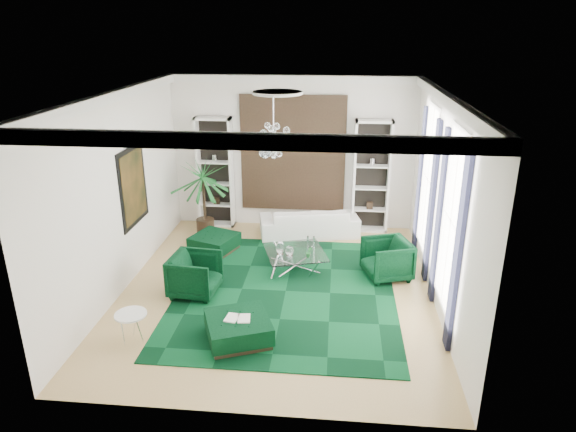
# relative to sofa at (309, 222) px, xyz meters

# --- Properties ---
(floor) EXTENTS (6.00, 7.00, 0.02)m
(floor) POSITION_rel_sofa_xyz_m (-0.46, -2.85, -0.36)
(floor) COLOR tan
(floor) RESTS_ON ground
(ceiling) EXTENTS (6.00, 7.00, 0.02)m
(ceiling) POSITION_rel_sofa_xyz_m (-0.46, -2.85, 3.46)
(ceiling) COLOR white
(ceiling) RESTS_ON ground
(wall_back) EXTENTS (6.00, 0.02, 3.80)m
(wall_back) POSITION_rel_sofa_xyz_m (-0.46, 0.66, 1.55)
(wall_back) COLOR white
(wall_back) RESTS_ON ground
(wall_front) EXTENTS (6.00, 0.02, 3.80)m
(wall_front) POSITION_rel_sofa_xyz_m (-0.46, -6.36, 1.55)
(wall_front) COLOR white
(wall_front) RESTS_ON ground
(wall_left) EXTENTS (0.02, 7.00, 3.80)m
(wall_left) POSITION_rel_sofa_xyz_m (-3.47, -2.85, 1.55)
(wall_left) COLOR white
(wall_left) RESTS_ON ground
(wall_right) EXTENTS (0.02, 7.00, 3.80)m
(wall_right) POSITION_rel_sofa_xyz_m (2.55, -2.85, 1.55)
(wall_right) COLOR white
(wall_right) RESTS_ON ground
(crown_molding) EXTENTS (6.00, 7.00, 0.18)m
(crown_molding) POSITION_rel_sofa_xyz_m (-0.46, -2.85, 3.35)
(crown_molding) COLOR white
(crown_molding) RESTS_ON ceiling
(ceiling_medallion) EXTENTS (0.90, 0.90, 0.05)m
(ceiling_medallion) POSITION_rel_sofa_xyz_m (-0.46, -2.55, 3.42)
(ceiling_medallion) COLOR white
(ceiling_medallion) RESTS_ON ceiling
(tapestry) EXTENTS (2.50, 0.06, 2.80)m
(tapestry) POSITION_rel_sofa_xyz_m (-0.46, 0.61, 1.55)
(tapestry) COLOR black
(tapestry) RESTS_ON wall_back
(shelving_left) EXTENTS (0.90, 0.38, 2.80)m
(shelving_left) POSITION_rel_sofa_xyz_m (-2.41, 0.46, 1.05)
(shelving_left) COLOR white
(shelving_left) RESTS_ON floor
(shelving_right) EXTENTS (0.90, 0.38, 2.80)m
(shelving_right) POSITION_rel_sofa_xyz_m (1.49, 0.46, 1.05)
(shelving_right) COLOR white
(shelving_right) RESTS_ON floor
(painting) EXTENTS (0.04, 1.30, 1.60)m
(painting) POSITION_rel_sofa_xyz_m (-3.43, -2.25, 1.50)
(painting) COLOR black
(painting) RESTS_ON wall_left
(window_near) EXTENTS (0.03, 1.10, 2.90)m
(window_near) POSITION_rel_sofa_xyz_m (2.53, -3.75, 1.55)
(window_near) COLOR white
(window_near) RESTS_ON wall_right
(curtain_near_a) EXTENTS (0.07, 0.30, 3.25)m
(curtain_near_a) POSITION_rel_sofa_xyz_m (2.49, -4.53, 1.30)
(curtain_near_a) COLOR black
(curtain_near_a) RESTS_ON floor
(curtain_near_b) EXTENTS (0.07, 0.30, 3.25)m
(curtain_near_b) POSITION_rel_sofa_xyz_m (2.49, -2.97, 1.30)
(curtain_near_b) COLOR black
(curtain_near_b) RESTS_ON floor
(window_far) EXTENTS (0.03, 1.10, 2.90)m
(window_far) POSITION_rel_sofa_xyz_m (2.53, -1.35, 1.55)
(window_far) COLOR white
(window_far) RESTS_ON wall_right
(curtain_far_a) EXTENTS (0.07, 0.30, 3.25)m
(curtain_far_a) POSITION_rel_sofa_xyz_m (2.49, -2.13, 1.30)
(curtain_far_a) COLOR black
(curtain_far_a) RESTS_ON floor
(curtain_far_b) EXTENTS (0.07, 0.30, 3.25)m
(curtain_far_b) POSITION_rel_sofa_xyz_m (2.49, -0.57, 1.30)
(curtain_far_b) COLOR black
(curtain_far_b) RESTS_ON floor
(rug) EXTENTS (4.20, 5.00, 0.02)m
(rug) POSITION_rel_sofa_xyz_m (-0.28, -2.95, -0.34)
(rug) COLOR black
(rug) RESTS_ON floor
(sofa) EXTENTS (2.54, 1.41, 0.70)m
(sofa) POSITION_rel_sofa_xyz_m (0.00, 0.00, 0.00)
(sofa) COLOR white
(sofa) RESTS_ON floor
(armchair_left) EXTENTS (0.98, 0.95, 0.81)m
(armchair_left) POSITION_rel_sofa_xyz_m (-2.01, -3.19, 0.06)
(armchair_left) COLOR black
(armchair_left) RESTS_ON floor
(armchair_right) EXTENTS (1.12, 1.10, 0.81)m
(armchair_right) POSITION_rel_sofa_xyz_m (1.71, -2.12, 0.06)
(armchair_right) COLOR black
(armchair_right) RESTS_ON floor
(coffee_table) EXTENTS (1.50, 1.50, 0.41)m
(coffee_table) POSITION_rel_sofa_xyz_m (-0.18, -1.95, -0.14)
(coffee_table) COLOR white
(coffee_table) RESTS_ON floor
(ottoman_side) EXTENTS (1.16, 1.16, 0.40)m
(ottoman_side) POSITION_rel_sofa_xyz_m (-2.10, -1.21, -0.15)
(ottoman_side) COLOR black
(ottoman_side) RESTS_ON floor
(ottoman_front) EXTENTS (1.30, 1.30, 0.40)m
(ottoman_front) POSITION_rel_sofa_xyz_m (-0.90, -4.65, -0.15)
(ottoman_front) COLOR black
(ottoman_front) RESTS_ON floor
(book) EXTENTS (0.42, 0.28, 0.03)m
(book) POSITION_rel_sofa_xyz_m (-0.90, -4.65, 0.07)
(book) COLOR white
(book) RESTS_ON ottoman_front
(side_table) EXTENTS (0.69, 0.69, 0.50)m
(side_table) POSITION_rel_sofa_xyz_m (-2.62, -4.85, -0.10)
(side_table) COLOR white
(side_table) RESTS_ON floor
(palm) EXTENTS (1.88, 1.88, 2.40)m
(palm) POSITION_rel_sofa_xyz_m (-2.56, -0.21, 0.85)
(palm) COLOR #1C692A
(palm) RESTS_ON floor
(chandelier) EXTENTS (0.89, 0.89, 0.72)m
(chandelier) POSITION_rel_sofa_xyz_m (-0.57, -2.31, 2.50)
(chandelier) COLOR white
(chandelier) RESTS_ON ceiling
(table_plant) EXTENTS (0.15, 0.13, 0.24)m
(table_plant) POSITION_rel_sofa_xyz_m (0.12, -2.20, 0.18)
(table_plant) COLOR #1C692A
(table_plant) RESTS_ON coffee_table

